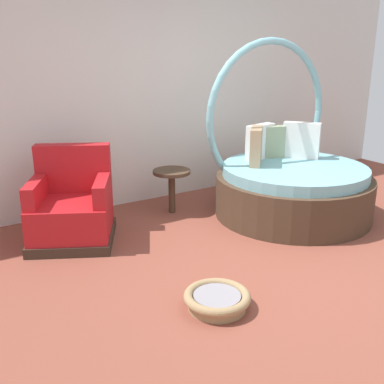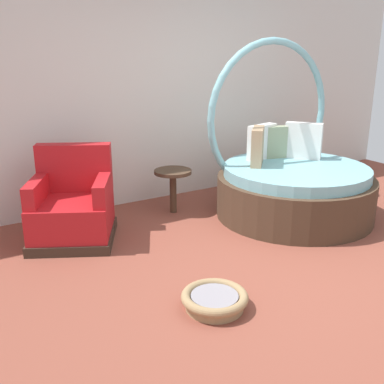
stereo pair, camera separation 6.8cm
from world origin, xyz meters
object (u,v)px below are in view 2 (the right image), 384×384
at_px(pet_basket, 215,300).
at_px(side_table, 173,178).
at_px(round_daybed, 291,181).
at_px(red_armchair, 73,208).

distance_m(pet_basket, side_table, 2.17).
height_order(round_daybed, pet_basket, round_daybed).
bearing_deg(red_armchair, pet_basket, -74.88).
relative_size(red_armchair, side_table, 2.07).
bearing_deg(pet_basket, side_table, 69.37).
height_order(round_daybed, side_table, round_daybed).
bearing_deg(round_daybed, side_table, 146.63).
bearing_deg(pet_basket, round_daybed, 33.23).
bearing_deg(round_daybed, red_armchair, 166.19).
relative_size(round_daybed, red_armchair, 1.86).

